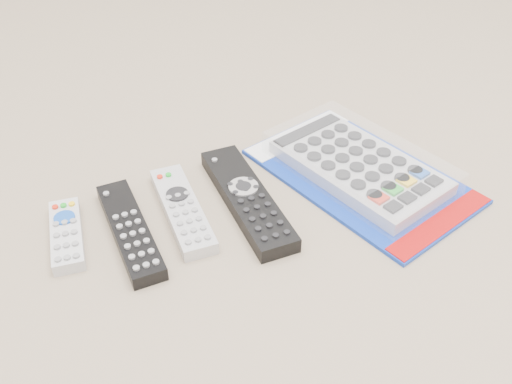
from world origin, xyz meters
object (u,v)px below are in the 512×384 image
remote_small_grey (67,234)px  remote_slim_black (130,230)px  remote_silver_dvd (182,209)px  remote_large_black (247,199)px  jumbo_remote_packaged (359,165)px

remote_small_grey → remote_slim_black: bearing=-12.5°
remote_small_grey → remote_silver_dvd: (0.16, -0.03, 0.00)m
remote_large_black → jumbo_remote_packaged: size_ratio=0.67×
remote_slim_black → jumbo_remote_packaged: bearing=-2.0°
jumbo_remote_packaged → remote_silver_dvd: bearing=159.9°
remote_small_grey → remote_slim_black: 0.09m
remote_silver_dvd → remote_slim_black: bearing=-167.8°
remote_silver_dvd → remote_large_black: 0.10m
remote_slim_black → remote_large_black: size_ratio=0.84×
remote_silver_dvd → jumbo_remote_packaged: bearing=-2.0°
remote_small_grey → remote_silver_dvd: bearing=1.6°
remote_slim_black → jumbo_remote_packaged: (0.36, -0.04, 0.01)m
remote_large_black → jumbo_remote_packaged: (0.19, -0.02, 0.01)m
remote_slim_black → remote_silver_dvd: (0.08, 0.01, -0.00)m
remote_small_grey → jumbo_remote_packaged: size_ratio=0.38×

